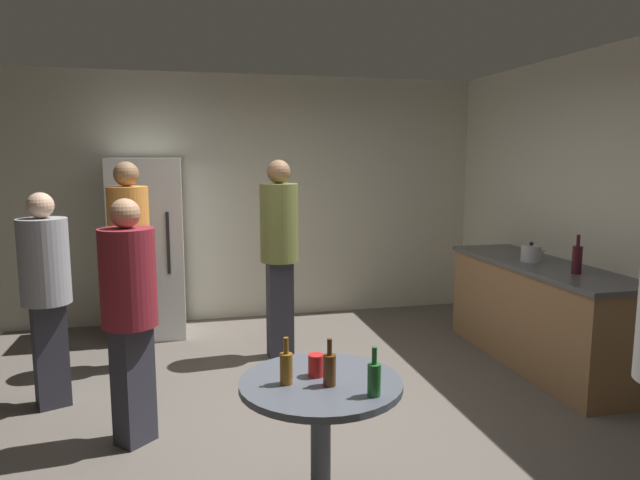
# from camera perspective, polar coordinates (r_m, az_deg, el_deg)

# --- Properties ---
(ground_plane) EXTENTS (5.20, 5.20, 0.10)m
(ground_plane) POSITION_cam_1_polar(r_m,az_deg,el_deg) (4.26, -2.49, -17.63)
(ground_plane) COLOR #5B544C
(wall_back) EXTENTS (5.32, 0.06, 2.70)m
(wall_back) POSITION_cam_1_polar(r_m,az_deg,el_deg) (6.45, -6.95, 4.14)
(wall_back) COLOR beige
(wall_back) RESTS_ON ground_plane
(wall_side_right) EXTENTS (0.06, 5.20, 2.70)m
(wall_side_right) POSITION_cam_1_polar(r_m,az_deg,el_deg) (5.05, 28.17, 2.06)
(wall_side_right) COLOR beige
(wall_side_right) RESTS_ON ground_plane
(refrigerator) EXTENTS (0.70, 0.68, 1.80)m
(refrigerator) POSITION_cam_1_polar(r_m,az_deg,el_deg) (6.05, -16.77, -0.73)
(refrigerator) COLOR white
(refrigerator) RESTS_ON ground_plane
(kitchen_counter) EXTENTS (0.64, 2.11, 0.90)m
(kitchen_counter) POSITION_cam_1_polar(r_m,az_deg,el_deg) (5.40, 21.01, -6.86)
(kitchen_counter) COLOR olive
(kitchen_counter) RESTS_ON ground_plane
(kettle) EXTENTS (0.24, 0.17, 0.18)m
(kettle) POSITION_cam_1_polar(r_m,az_deg,el_deg) (5.35, 20.31, -1.27)
(kettle) COLOR #B2B2B7
(kettle) RESTS_ON kitchen_counter
(wine_bottle_on_counter) EXTENTS (0.08, 0.08, 0.31)m
(wine_bottle_on_counter) POSITION_cam_1_polar(r_m,az_deg,el_deg) (4.92, 24.25, -1.73)
(wine_bottle_on_counter) COLOR #3F141E
(wine_bottle_on_counter) RESTS_ON kitchen_counter
(foreground_table) EXTENTS (0.80, 0.80, 0.73)m
(foreground_table) POSITION_cam_1_polar(r_m,az_deg,el_deg) (2.91, 0.07, -15.73)
(foreground_table) COLOR #4C515B
(foreground_table) RESTS_ON ground_plane
(beer_bottle_amber) EXTENTS (0.06, 0.06, 0.23)m
(beer_bottle_amber) POSITION_cam_1_polar(r_m,az_deg,el_deg) (2.80, -3.39, -12.53)
(beer_bottle_amber) COLOR #8C5919
(beer_bottle_amber) RESTS_ON foreground_table
(beer_bottle_brown) EXTENTS (0.06, 0.06, 0.23)m
(beer_bottle_brown) POSITION_cam_1_polar(r_m,az_deg,el_deg) (2.78, 0.96, -12.69)
(beer_bottle_brown) COLOR #593314
(beer_bottle_brown) RESTS_ON foreground_table
(beer_bottle_green) EXTENTS (0.06, 0.06, 0.23)m
(beer_bottle_green) POSITION_cam_1_polar(r_m,az_deg,el_deg) (2.68, 5.41, -13.54)
(beer_bottle_green) COLOR #26662D
(beer_bottle_green) RESTS_ON foreground_table
(plastic_cup_red) EXTENTS (0.08, 0.08, 0.11)m
(plastic_cup_red) POSITION_cam_1_polar(r_m,az_deg,el_deg) (2.90, -0.39, -12.37)
(plastic_cup_red) COLOR red
(plastic_cup_red) RESTS_ON foreground_table
(person_in_orange_shirt) EXTENTS (0.45, 0.45, 1.78)m
(person_in_orange_shirt) POSITION_cam_1_polar(r_m,az_deg,el_deg) (5.09, -18.44, -0.82)
(person_in_orange_shirt) COLOR #2D2D38
(person_in_orange_shirt) RESTS_ON ground_plane
(person_in_gray_shirt) EXTENTS (0.44, 0.44, 1.57)m
(person_in_gray_shirt) POSITION_cam_1_polar(r_m,az_deg,el_deg) (4.53, -25.66, -3.99)
(person_in_gray_shirt) COLOR #2D2D38
(person_in_gray_shirt) RESTS_ON ground_plane
(person_in_maroon_shirt) EXTENTS (0.48, 0.48, 1.57)m
(person_in_maroon_shirt) POSITION_cam_1_polar(r_m,az_deg,el_deg) (3.75, -18.47, -6.05)
(person_in_maroon_shirt) COLOR #2D2D38
(person_in_maroon_shirt) RESTS_ON ground_plane
(person_in_olive_shirt) EXTENTS (0.37, 0.37, 1.79)m
(person_in_olive_shirt) POSITION_cam_1_polar(r_m,az_deg,el_deg) (5.12, -4.08, -0.27)
(person_in_olive_shirt) COLOR #2D2D38
(person_in_olive_shirt) RESTS_ON ground_plane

